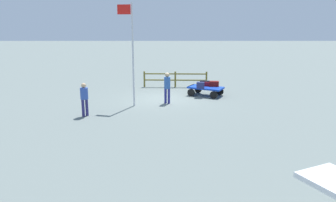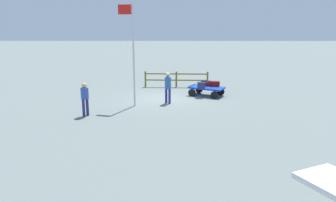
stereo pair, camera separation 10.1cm
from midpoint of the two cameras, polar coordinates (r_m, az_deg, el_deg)
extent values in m
plane|color=slate|center=(19.96, -0.22, 0.33)|extent=(120.00, 120.00, 0.00)
cube|color=#123CBA|center=(20.91, 6.81, 2.30)|extent=(2.40, 1.97, 0.10)
cube|color=#123CBA|center=(21.29, 4.27, 2.56)|extent=(0.56, 0.96, 0.10)
cylinder|color=black|center=(20.73, 4.30, 1.46)|extent=(0.47, 0.33, 0.47)
cylinder|color=black|center=(21.75, 5.52, 2.01)|extent=(0.47, 0.33, 0.47)
cylinder|color=black|center=(20.19, 8.16, 1.02)|extent=(0.47, 0.33, 0.47)
cylinder|color=black|center=(21.24, 9.23, 1.61)|extent=(0.47, 0.33, 0.47)
cube|color=navy|center=(20.39, 5.92, 2.72)|extent=(0.51, 0.37, 0.38)
cube|color=maroon|center=(21.11, 8.25, 2.96)|extent=(0.60, 0.35, 0.33)
cube|color=maroon|center=(21.20, 6.95, 2.95)|extent=(0.66, 0.43, 0.26)
cube|color=black|center=(21.34, 6.68, 3.07)|extent=(0.68, 0.44, 0.30)
cylinder|color=navy|center=(18.81, 0.43, 0.86)|extent=(0.14, 0.14, 0.87)
cylinder|color=navy|center=(18.86, -0.16, 0.89)|extent=(0.14, 0.14, 0.87)
cylinder|color=#305BA7|center=(18.68, 0.13, 3.16)|extent=(0.43, 0.43, 0.66)
sphere|color=tan|center=(18.60, 0.13, 4.53)|extent=(0.25, 0.25, 0.25)
cylinder|color=navy|center=(16.87, -13.58, -1.03)|extent=(0.14, 0.14, 0.87)
cylinder|color=navy|center=(16.80, -14.20, -1.14)|extent=(0.14, 0.14, 0.87)
cylinder|color=#324FA7|center=(16.67, -14.03, 1.30)|extent=(0.53, 0.53, 0.56)
sphere|color=tan|center=(16.59, -14.11, 2.65)|extent=(0.24, 0.24, 0.24)
cylinder|color=silver|center=(18.01, -5.80, 7.74)|extent=(0.10, 0.10, 5.54)
cube|color=red|center=(17.97, -7.35, 15.41)|extent=(0.71, 0.21, 0.50)
cylinder|color=brown|center=(23.61, 6.95, 3.70)|extent=(0.12, 0.12, 1.12)
cylinder|color=brown|center=(23.53, 1.57, 3.76)|extent=(0.12, 0.12, 1.12)
cylinder|color=brown|center=(23.66, -3.80, 3.79)|extent=(0.12, 0.12, 1.12)
cube|color=brown|center=(23.47, 1.58, 4.70)|extent=(4.42, 0.23, 0.08)
cube|color=brown|center=(23.54, 1.57, 3.63)|extent=(4.42, 0.23, 0.08)
camera|label=1|loc=(0.05, -89.79, 0.05)|focal=35.30mm
camera|label=2|loc=(0.05, 90.21, -0.05)|focal=35.30mm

